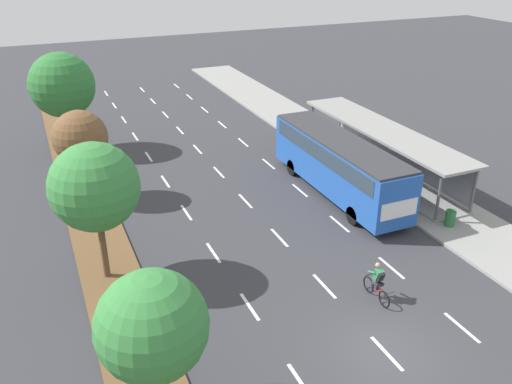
{
  "coord_description": "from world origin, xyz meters",
  "views": [
    {
      "loc": [
        -10.16,
        -11.59,
        13.53
      ],
      "look_at": [
        0.03,
        11.77,
        1.2
      ],
      "focal_mm": 36.97,
      "sensor_mm": 36.0,
      "label": 1
    }
  ],
  "objects_px": {
    "bus_shelter": "(385,145)",
    "median_tree_fourth": "(62,85)",
    "median_tree_second": "(95,187)",
    "bus": "(338,161)",
    "cyclist": "(377,283)",
    "trash_bin": "(450,218)",
    "median_tree_nearest": "(152,326)",
    "median_tree_third": "(80,138)"
  },
  "relations": [
    {
      "from": "median_tree_fourth",
      "to": "median_tree_nearest",
      "type": "bearing_deg",
      "value": -89.99
    },
    {
      "from": "median_tree_second",
      "to": "trash_bin",
      "type": "relative_size",
      "value": 7.26
    },
    {
      "from": "median_tree_fourth",
      "to": "median_tree_third",
      "type": "bearing_deg",
      "value": -89.71
    },
    {
      "from": "trash_bin",
      "to": "median_tree_third",
      "type": "bearing_deg",
      "value": 146.79
    },
    {
      "from": "median_tree_second",
      "to": "median_tree_third",
      "type": "distance_m",
      "value": 8.34
    },
    {
      "from": "median_tree_second",
      "to": "median_tree_fourth",
      "type": "height_order",
      "value": "median_tree_fourth"
    },
    {
      "from": "bus_shelter",
      "to": "median_tree_nearest",
      "type": "height_order",
      "value": "median_tree_nearest"
    },
    {
      "from": "trash_bin",
      "to": "median_tree_second",
      "type": "bearing_deg",
      "value": 171.45
    },
    {
      "from": "cyclist",
      "to": "median_tree_third",
      "type": "height_order",
      "value": "median_tree_third"
    },
    {
      "from": "median_tree_second",
      "to": "trash_bin",
      "type": "distance_m",
      "value": 17.52
    },
    {
      "from": "bus_shelter",
      "to": "median_tree_fourth",
      "type": "height_order",
      "value": "median_tree_fourth"
    },
    {
      "from": "cyclist",
      "to": "median_tree_fourth",
      "type": "bearing_deg",
      "value": 113.14
    },
    {
      "from": "bus",
      "to": "median_tree_nearest",
      "type": "relative_size",
      "value": 2.19
    },
    {
      "from": "median_tree_third",
      "to": "trash_bin",
      "type": "distance_m",
      "value": 20.06
    },
    {
      "from": "median_tree_nearest",
      "to": "median_tree_fourth",
      "type": "xyz_separation_m",
      "value": [
        -0.01,
        24.92,
        1.08
      ]
    },
    {
      "from": "median_tree_fourth",
      "to": "bus_shelter",
      "type": "bearing_deg",
      "value": -33.86
    },
    {
      "from": "median_tree_third",
      "to": "median_tree_fourth",
      "type": "height_order",
      "value": "median_tree_fourth"
    },
    {
      "from": "bus",
      "to": "median_tree_third",
      "type": "xyz_separation_m",
      "value": [
        -13.37,
        5.02,
        1.66
      ]
    },
    {
      "from": "median_tree_second",
      "to": "median_tree_third",
      "type": "relative_size",
      "value": 1.2
    },
    {
      "from": "bus_shelter",
      "to": "median_tree_second",
      "type": "xyz_separation_m",
      "value": [
        -17.98,
        -4.74,
        2.56
      ]
    },
    {
      "from": "bus_shelter",
      "to": "median_tree_third",
      "type": "relative_size",
      "value": 2.77
    },
    {
      "from": "median_tree_third",
      "to": "cyclist",
      "type": "bearing_deg",
      "value": -56.07
    },
    {
      "from": "bus_shelter",
      "to": "median_tree_nearest",
      "type": "xyz_separation_m",
      "value": [
        -17.69,
        -13.05,
        1.74
      ]
    },
    {
      "from": "median_tree_nearest",
      "to": "median_tree_third",
      "type": "distance_m",
      "value": 16.62
    },
    {
      "from": "bus_shelter",
      "to": "median_tree_fourth",
      "type": "distance_m",
      "value": 21.49
    },
    {
      "from": "median_tree_second",
      "to": "trash_bin",
      "type": "xyz_separation_m",
      "value": [
        16.9,
        -2.54,
        -3.85
      ]
    },
    {
      "from": "bus",
      "to": "median_tree_third",
      "type": "height_order",
      "value": "median_tree_third"
    },
    {
      "from": "median_tree_second",
      "to": "median_tree_nearest",
      "type": "bearing_deg",
      "value": -87.95
    },
    {
      "from": "median_tree_nearest",
      "to": "median_tree_fourth",
      "type": "height_order",
      "value": "median_tree_fourth"
    },
    {
      "from": "median_tree_second",
      "to": "median_tree_fourth",
      "type": "relative_size",
      "value": 0.92
    },
    {
      "from": "bus_shelter",
      "to": "median_tree_second",
      "type": "height_order",
      "value": "median_tree_second"
    },
    {
      "from": "cyclist",
      "to": "median_tree_third",
      "type": "relative_size",
      "value": 0.36
    },
    {
      "from": "cyclist",
      "to": "median_tree_nearest",
      "type": "distance_m",
      "value": 10.32
    },
    {
      "from": "median_tree_nearest",
      "to": "median_tree_third",
      "type": "xyz_separation_m",
      "value": [
        0.04,
        16.62,
        0.13
      ]
    },
    {
      "from": "bus",
      "to": "median_tree_fourth",
      "type": "height_order",
      "value": "median_tree_fourth"
    },
    {
      "from": "median_tree_nearest",
      "to": "median_tree_second",
      "type": "height_order",
      "value": "median_tree_second"
    },
    {
      "from": "cyclist",
      "to": "median_tree_nearest",
      "type": "height_order",
      "value": "median_tree_nearest"
    },
    {
      "from": "bus",
      "to": "median_tree_second",
      "type": "relative_size",
      "value": 1.83
    },
    {
      "from": "median_tree_third",
      "to": "median_tree_fourth",
      "type": "distance_m",
      "value": 8.36
    },
    {
      "from": "bus_shelter",
      "to": "median_tree_fourth",
      "type": "xyz_separation_m",
      "value": [
        -17.69,
        11.87,
        2.82
      ]
    },
    {
      "from": "bus_shelter",
      "to": "cyclist",
      "type": "bearing_deg",
      "value": -126.83
    },
    {
      "from": "bus",
      "to": "median_tree_second",
      "type": "xyz_separation_m",
      "value": [
        -13.7,
        -3.29,
        2.36
      ]
    }
  ]
}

